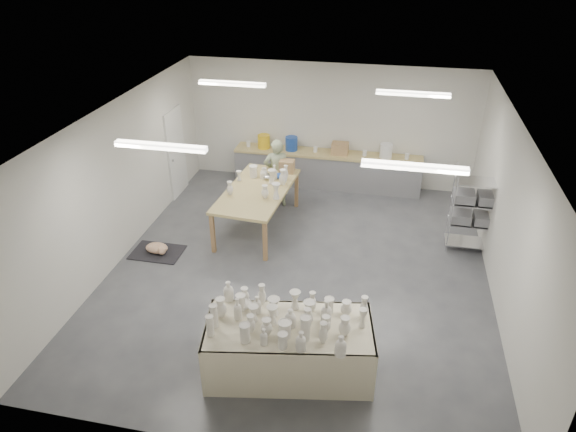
% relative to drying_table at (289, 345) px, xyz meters
% --- Properties ---
extents(room, '(8.00, 8.02, 3.00)m').
position_rel_drying_table_xyz_m(room, '(-0.42, 2.64, 1.59)').
color(room, '#424449').
rests_on(room, ground).
extents(back_counter, '(4.60, 0.60, 1.24)m').
position_rel_drying_table_xyz_m(back_counter, '(-0.33, 6.23, 0.02)').
color(back_counter, tan).
rests_on(back_counter, ground).
extents(wire_shelf, '(0.88, 0.48, 1.80)m').
position_rel_drying_table_xyz_m(wire_shelf, '(2.88, 3.95, 0.45)').
color(wire_shelf, silver).
rests_on(wire_shelf, ground).
extents(drying_table, '(2.53, 1.51, 1.21)m').
position_rel_drying_table_xyz_m(drying_table, '(0.00, 0.00, 0.00)').
color(drying_table, olive).
rests_on(drying_table, ground).
extents(work_table, '(1.41, 2.55, 1.27)m').
position_rel_drying_table_xyz_m(work_table, '(-1.41, 4.04, 0.45)').
color(work_table, tan).
rests_on(work_table, ground).
extents(rug, '(1.00, 0.70, 0.02)m').
position_rel_drying_table_xyz_m(rug, '(-3.22, 2.51, -0.45)').
color(rug, black).
rests_on(rug, ground).
extents(cat, '(0.52, 0.42, 0.19)m').
position_rel_drying_table_xyz_m(cat, '(-3.20, 2.50, -0.35)').
color(cat, white).
rests_on(cat, rug).
extents(potter, '(0.67, 0.53, 1.63)m').
position_rel_drying_table_xyz_m(potter, '(-1.31, 5.02, 0.35)').
color(potter, gray).
rests_on(potter, ground).
extents(red_stool, '(0.37, 0.37, 0.35)m').
position_rel_drying_table_xyz_m(red_stool, '(-1.31, 5.29, -0.15)').
color(red_stool, '#A51D17').
rests_on(red_stool, ground).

